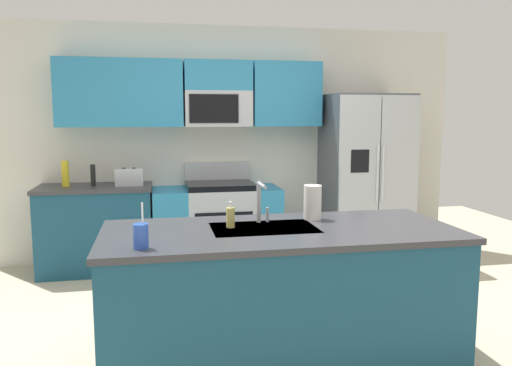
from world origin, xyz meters
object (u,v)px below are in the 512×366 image
at_px(range_oven, 217,224).
at_px(pepper_mill, 93,175).
at_px(refrigerator, 365,177).
at_px(drink_cup_blue, 141,236).
at_px(bottle_yellow, 65,174).
at_px(paper_towel_roll, 313,202).
at_px(sink_faucet, 260,199).
at_px(soap_dispenser, 230,217).
at_px(toaster, 129,177).

relative_size(range_oven, pepper_mill, 6.17).
xyz_separation_m(refrigerator, drink_cup_blue, (-2.40, -2.56, 0.05)).
height_order(bottle_yellow, drink_cup_blue, bottle_yellow).
bearing_deg(bottle_yellow, refrigerator, -1.45).
distance_m(pepper_mill, paper_towel_roll, 2.67).
bearing_deg(pepper_mill, sink_faucet, -57.88).
xyz_separation_m(refrigerator, sink_faucet, (-1.63, -2.04, 0.14)).
relative_size(sink_faucet, paper_towel_roll, 1.17).
relative_size(soap_dispenser, paper_towel_roll, 0.71).
bearing_deg(bottle_yellow, toaster, -5.59).
relative_size(refrigerator, sink_faucet, 6.56).
bearing_deg(paper_towel_roll, range_oven, 101.97).
bearing_deg(soap_dispenser, pepper_mill, 116.68).
distance_m(sink_faucet, paper_towel_roll, 0.39).
relative_size(refrigerator, paper_towel_roll, 7.71).
bearing_deg(refrigerator, soap_dispenser, -130.84).
height_order(range_oven, bottle_yellow, bottle_yellow).
bearing_deg(pepper_mill, toaster, -7.82).
xyz_separation_m(sink_faucet, paper_towel_roll, (0.39, 0.06, -0.05)).
relative_size(refrigerator, bottle_yellow, 7.03).
bearing_deg(range_oven, sink_faucet, -88.65).
height_order(pepper_mill, sink_faucet, sink_faucet).
distance_m(bottle_yellow, paper_towel_roll, 2.86).
bearing_deg(toaster, bottle_yellow, 174.41).
height_order(soap_dispenser, paper_towel_roll, paper_towel_roll).
bearing_deg(pepper_mill, bottle_yellow, 177.41).
height_order(toaster, drink_cup_blue, drink_cup_blue).
xyz_separation_m(range_oven, pepper_mill, (-1.27, -0.00, 0.57)).
bearing_deg(drink_cup_blue, sink_faucet, 33.98).
bearing_deg(range_oven, paper_towel_roll, -78.03).
height_order(refrigerator, pepper_mill, refrigerator).
xyz_separation_m(sink_faucet, soap_dispenser, (-0.22, -0.09, -0.10)).
xyz_separation_m(bottle_yellow, sink_faucet, (1.60, -2.12, 0.04)).
bearing_deg(drink_cup_blue, range_oven, 74.60).
bearing_deg(drink_cup_blue, soap_dispenser, 37.68).
distance_m(sink_faucet, soap_dispenser, 0.26).
bearing_deg(paper_towel_roll, drink_cup_blue, -153.31).
bearing_deg(range_oven, refrigerator, -2.46).
height_order(range_oven, refrigerator, refrigerator).
relative_size(refrigerator, drink_cup_blue, 7.17).
distance_m(pepper_mill, bottle_yellow, 0.27).
bearing_deg(toaster, refrigerator, -0.43).
xyz_separation_m(range_oven, bottle_yellow, (-1.55, 0.01, 0.59)).
relative_size(refrigerator, toaster, 6.61).
xyz_separation_m(range_oven, refrigerator, (1.68, -0.07, 0.48)).
bearing_deg(refrigerator, bottle_yellow, 178.55).
relative_size(bottle_yellow, paper_towel_roll, 1.10).
distance_m(pepper_mill, sink_faucet, 2.49).
distance_m(refrigerator, sink_faucet, 2.61).
xyz_separation_m(toaster, bottle_yellow, (-0.64, 0.06, 0.04)).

